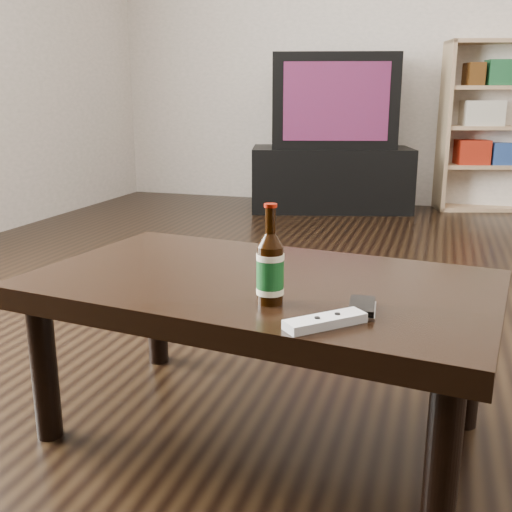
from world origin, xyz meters
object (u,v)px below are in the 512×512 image
(tv, at_px, (333,102))
(coffee_table, at_px, (261,299))
(bookshelf, at_px, (484,124))
(remote, at_px, (325,321))
(tv_stand, at_px, (330,178))
(beer_bottle, at_px, (270,269))
(phone, at_px, (362,308))

(tv, height_order, coffee_table, tv)
(bookshelf, distance_m, remote, 3.79)
(tv, height_order, bookshelf, bookshelf)
(tv_stand, distance_m, beer_bottle, 3.35)
(bookshelf, xyz_separation_m, remote, (-0.46, -3.75, -0.22))
(tv, xyz_separation_m, phone, (0.66, -3.31, -0.38))
(coffee_table, relative_size, phone, 10.65)
(bookshelf, bearing_deg, tv_stand, -177.59)
(tv, bearing_deg, bookshelf, 3.29)
(tv, bearing_deg, remote, -94.84)
(tv_stand, xyz_separation_m, bookshelf, (1.06, 0.35, 0.40))
(tv, bearing_deg, coffee_table, -97.61)
(phone, xyz_separation_m, remote, (-0.05, -0.10, 0.00))
(tv, bearing_deg, beer_bottle, -96.79)
(tv_stand, bearing_deg, coffee_table, -97.61)
(tv_stand, xyz_separation_m, phone, (0.66, -3.31, 0.18))
(bookshelf, relative_size, beer_bottle, 5.86)
(tv, height_order, phone, tv)
(remote, bearing_deg, coffee_table, 173.56)
(beer_bottle, bearing_deg, tv, 98.10)
(tv, distance_m, remote, 3.48)
(coffee_table, distance_m, beer_bottle, 0.22)
(tv_stand, relative_size, bookshelf, 0.95)
(tv, height_order, remote, tv)
(beer_bottle, distance_m, remote, 0.17)
(remote, bearing_deg, beer_bottle, -169.50)
(coffee_table, bearing_deg, phone, -32.34)
(tv, xyz_separation_m, coffee_table, (0.40, -3.14, -0.44))
(tv_stand, relative_size, beer_bottle, 5.59)
(phone, bearing_deg, coffee_table, 142.99)
(tv_stand, relative_size, remote, 7.89)
(tv_stand, xyz_separation_m, coffee_table, (0.40, -3.15, 0.12))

